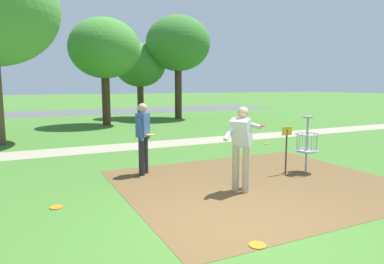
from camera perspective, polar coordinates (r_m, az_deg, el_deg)
ground_plane at (r=5.39m, az=7.60°, el=-15.66°), size 160.00×160.00×0.00m
dirt_tee_pad at (r=7.82m, az=10.88°, el=-8.21°), size 5.86×5.09×0.01m
disc_golf_basket at (r=8.84m, az=18.06°, el=-1.61°), size 0.98×0.58×1.39m
player_foreground_watching at (r=8.29m, az=-8.04°, el=-0.42°), size 0.45×0.46×1.71m
player_throwing at (r=6.95m, az=8.18°, el=-1.84°), size 1.15×0.55×1.71m
frisbee_by_tee at (r=4.94m, az=10.69°, el=-17.86°), size 0.23×0.23×0.02m
frisbee_mid_grass at (r=12.92m, az=12.21°, el=-1.88°), size 0.21×0.21×0.02m
frisbee_far_left at (r=6.64m, az=-21.44°, el=-11.45°), size 0.22×0.22×0.02m
tree_near_right at (r=22.28m, az=-2.32°, el=14.28°), size 4.02×4.02×6.41m
tree_mid_right at (r=22.93m, az=-8.58°, el=10.76°), size 3.27×3.27×4.79m
tree_far_center at (r=19.03m, az=-14.23°, el=13.16°), size 3.66×3.66×5.59m
parking_lot_strip at (r=28.52m, az=-20.43°, el=2.99°), size 36.00×6.00×0.01m
gravel_path at (r=12.19m, az=-12.52°, el=-2.51°), size 40.00×1.44×0.00m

